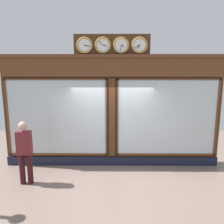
% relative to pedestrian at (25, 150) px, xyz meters
% --- Properties ---
extents(shop_facade, '(6.87, 0.42, 4.05)m').
position_rel_pedestrian_xyz_m(shop_facade, '(-2.27, -1.29, 0.84)').
color(shop_facade, '#4C2B16').
rests_on(shop_facade, ground_plane).
extents(pedestrian, '(0.38, 0.26, 1.69)m').
position_rel_pedestrian_xyz_m(pedestrian, '(0.00, 0.00, 0.00)').
color(pedestrian, '#3A1316').
rests_on(pedestrian, ground_plane).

